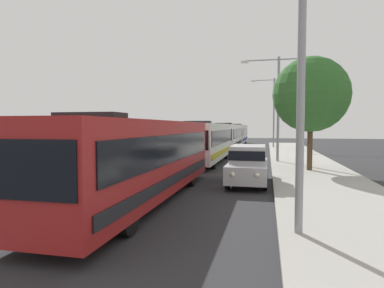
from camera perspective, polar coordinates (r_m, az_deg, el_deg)
The scene contains 10 objects.
bus_lead at distance 12.51m, azimuth -8.63°, elevation -2.22°, with size 2.58×12.40×3.21m.
bus_second_in_line at distance 25.53m, azimuth 2.60°, elevation 0.51°, with size 2.58×11.49×3.21m.
bus_middle at distance 38.72m, azimuth 6.17°, elevation 1.38°, with size 2.58×11.67×3.21m.
bus_fourth_in_line at distance 51.58m, azimuth 7.88°, elevation 1.80°, with size 2.58×10.89×3.21m.
white_suv at distance 16.35m, azimuth 9.77°, elevation -3.30°, with size 1.86×4.85×1.90m.
box_truck_oncoming at distance 52.65m, azimuth 4.36°, elevation 1.86°, with size 2.35×7.31×3.15m.
streetlamp_near at distance 8.82m, azimuth 18.61°, elevation 16.65°, with size 6.52×0.28×7.68m.
streetlamp_mid at distance 26.15m, azimuth 14.84°, elevation 7.85°, with size 5.73×0.28×7.99m.
streetlamp_far at distance 43.64m, azimuth 14.11°, elevation 6.53°, with size 5.91×0.28×8.85m.
roadside_tree at distance 21.40m, azimuth 20.02°, elevation 8.10°, with size 4.58×4.58×6.93m.
Camera 1 is at (3.30, -0.48, 2.85)m, focal length 30.57 mm.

